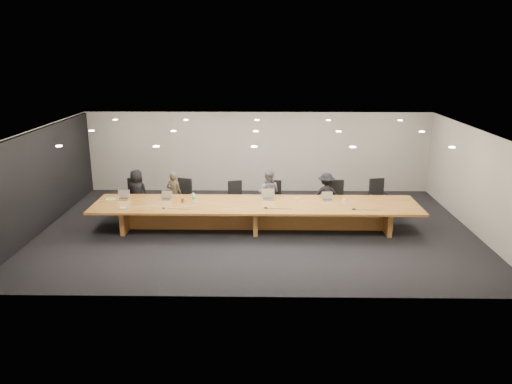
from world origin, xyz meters
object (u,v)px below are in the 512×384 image
conference_table (256,211)px  chair_left (182,197)px  water_bottle (194,198)px  mic_left (164,208)px  av_box (123,208)px  mic_center (266,208)px  laptop_b (166,196)px  paper_cup_near (297,199)px  paper_cup_far (344,200)px  chair_right (337,198)px  person_c (268,193)px  laptop_a (123,195)px  chair_mid_right (274,198)px  chair_mid_left (237,198)px  person_b (174,194)px  laptop_e (328,196)px  amber_mug (183,200)px  mic_right (354,209)px  chair_far_right (379,197)px  person_d (326,195)px  chair_far_left (131,197)px  laptop_d (268,194)px

conference_table → chair_left: chair_left is taller
water_bottle → mic_left: 0.94m
av_box → mic_center: bearing=2.7°
chair_left → laptop_b: (-0.30, -0.94, 0.32)m
paper_cup_near → paper_cup_far: bearing=-0.2°
laptop_b → paper_cup_near: bearing=6.1°
mic_left → mic_center: mic_center is taller
conference_table → chair_right: chair_right is taller
person_c → laptop_a: person_c is taller
chair_mid_right → water_bottle: 2.58m
laptop_b → av_box: bearing=-131.4°
chair_mid_left → person_b: size_ratio=0.77×
chair_right → laptop_a: size_ratio=3.30×
person_b → laptop_e: size_ratio=4.38×
chair_right → laptop_b: chair_right is taller
amber_mug → mic_right: amber_mug is taller
amber_mug → mic_left: bearing=-126.7°
chair_right → amber_mug: (-4.48, -1.15, 0.26)m
person_c → laptop_e: bearing=165.1°
person_b → amber_mug: bearing=128.7°
conference_table → av_box: 3.59m
person_c → mic_right: 2.81m
person_c → paper_cup_near: (0.80, -0.91, 0.08)m
paper_cup_far → water_bottle: bearing=-178.0°
chair_mid_right → paper_cup_far: bearing=-23.8°
av_box → water_bottle: bearing=20.3°
chair_far_right → laptop_a: chair_far_right is taller
conference_table → laptop_b: size_ratio=29.43×
chair_left → chair_far_right: (5.98, 0.04, 0.00)m
laptop_e → av_box: size_ratio=1.59×
person_d → mic_right: 1.74m
chair_far_left → chair_mid_right: 4.33m
person_c → mic_left: 3.27m
person_d → mic_left: bearing=16.2°
chair_mid_right → laptop_d: (-0.17, -0.88, 0.37)m
paper_cup_near → chair_mid_right: bearing=121.6°
chair_far_left → laptop_d: size_ratio=3.00×
laptop_d → person_b: bearing=159.9°
water_bottle → mic_right: size_ratio=1.85×
laptop_e → amber_mug: bearing=-179.5°
av_box → mic_right: bearing=1.4°
person_c → laptop_b: person_c is taller
laptop_e → laptop_b: bearing=177.1°
mic_center → chair_mid_right: bearing=81.8°
chair_far_left → amber_mug: chair_far_left is taller
paper_cup_near → chair_mid_left: bearing=149.1°
chair_far_right → water_bottle: chair_far_right is taller
chair_mid_right → paper_cup_far: (1.96, -1.04, 0.26)m
chair_left → laptop_e: (4.29, -0.96, 0.32)m
chair_far_left → chair_left: (1.54, 0.04, 0.00)m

